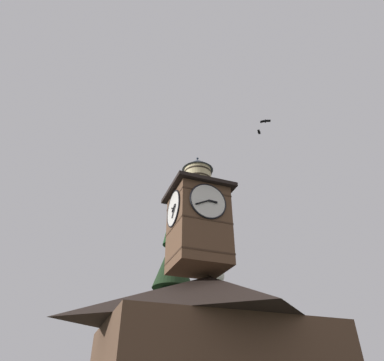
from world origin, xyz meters
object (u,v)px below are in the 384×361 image
object	(u,v)px
clock_tower	(198,218)
flying_bird_low	(265,121)
building_main	(211,346)
pine_tree_behind	(172,315)
moon	(217,276)
flying_bird_high	(259,132)

from	to	relation	value
clock_tower	flying_bird_low	size ratio (longest dim) A/B	12.09
building_main	flying_bird_low	distance (m)	13.87
pine_tree_behind	flying_bird_low	bearing A→B (deg)	100.47
moon	flying_bird_low	bearing A→B (deg)	71.24
building_main	flying_bird_low	xyz separation A→B (m)	(-2.15, 4.99, 12.76)
pine_tree_behind	flying_bird_low	distance (m)	15.76
pine_tree_behind	clock_tower	bearing A→B (deg)	83.32
building_main	clock_tower	distance (m)	7.26
building_main	flying_bird_low	bearing A→B (deg)	113.27
clock_tower	moon	xyz separation A→B (m)	(-13.92, -27.55, 5.71)
clock_tower	pine_tree_behind	xyz separation A→B (m)	(-0.93, -7.92, -4.29)
flying_bird_low	flying_bird_high	bearing A→B (deg)	-120.18
building_main	clock_tower	xyz separation A→B (m)	(1.01, 0.86, 7.14)
building_main	flying_bird_high	world-z (taller)	flying_bird_high
moon	flying_bird_low	world-z (taller)	moon
clock_tower	flying_bird_high	world-z (taller)	flying_bird_high
flying_bird_high	flying_bird_low	bearing A→B (deg)	59.82
building_main	flying_bird_high	distance (m)	17.28
building_main	pine_tree_behind	distance (m)	7.61
flying_bird_high	flying_bird_low	size ratio (longest dim) A/B	0.85
building_main	flying_bird_low	size ratio (longest dim) A/B	18.19
moon	pine_tree_behind	bearing A→B (deg)	56.51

